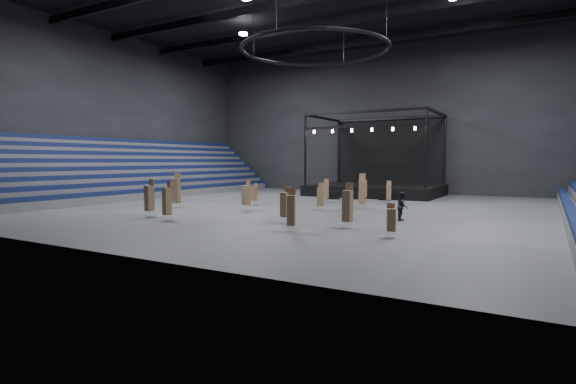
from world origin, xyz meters
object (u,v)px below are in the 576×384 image
Objects in this scene: flight_case_right at (385,196)px; chair_stack_12 at (286,204)px; flight_case_left at (333,195)px; chair_stack_13 at (246,195)px; chair_stack_9 at (176,190)px; chair_stack_3 at (362,191)px; chair_stack_8 at (149,197)px; crew_member at (403,206)px; chair_stack_1 at (326,190)px; chair_stack_2 at (389,192)px; chair_stack_11 at (167,200)px; chair_stack_6 at (348,205)px; chair_stack_0 at (364,190)px; man_center at (346,206)px; chair_stack_5 at (391,219)px; chair_stack_7 at (254,193)px; stage at (378,182)px; flight_case_mid at (358,196)px; chair_stack_4 at (291,210)px; chair_stack_10 at (321,196)px.

chair_stack_12 is at bearing -90.74° from flight_case_right.
flight_case_left is 0.52× the size of chair_stack_13.
chair_stack_9 is 1.26× the size of chair_stack_12.
chair_stack_3 is 1.11× the size of chair_stack_8.
flight_case_left is at bearing 32.20° from crew_member.
chair_stack_8 is 7.54m from chair_stack_13.
chair_stack_13 reaches higher than flight_case_left.
chair_stack_13 is at bearing -123.83° from chair_stack_1.
chair_stack_2 is 0.80× the size of chair_stack_11.
chair_stack_13 is (-10.58, 4.80, -0.11)m from chair_stack_6.
chair_stack_0 reaches higher than man_center.
flight_case_left is 0.46× the size of chair_stack_6.
chair_stack_6 is at bearing -2.34° from chair_stack_13.
chair_stack_11 is at bearing 159.34° from chair_stack_5.
flight_case_left is 0.42× the size of chair_stack_9.
flight_case_right is 0.62× the size of chair_stack_7.
chair_stack_3 is 1.53× the size of chair_stack_7.
chair_stack_13 is at bearing 152.83° from chair_stack_12.
stage reaches higher than man_center.
chair_stack_8 is at bearing -109.74° from flight_case_mid.
man_center is at bearing 103.42° from chair_stack_5.
chair_stack_3 reaches higher than chair_stack_1.
chair_stack_1 is 0.76× the size of chair_stack_9.
chair_stack_4 is at bearing -71.91° from flight_case_left.
chair_stack_2 is at bearing -34.07° from flight_case_mid.
chair_stack_10 is at bearing -152.57° from chair_stack_3.
flight_case_mid is at bearing -86.55° from man_center.
flight_case_left is at bearing 114.14° from chair_stack_12.
stage is 10.23m from chair_stack_2.
chair_stack_9 reaches higher than crew_member.
crew_member is (4.11, -0.29, 0.18)m from man_center.
chair_stack_11 reaches higher than chair_stack_5.
flight_case_left is (-2.08, -7.72, -1.04)m from stage.
stage is 7.37× the size of crew_member.
chair_stack_12 is (-1.60, -16.14, 0.13)m from chair_stack_2.
chair_stack_3 is at bearing 57.02° from chair_stack_13.
flight_case_left reaches higher than flight_case_right.
stage reaches higher than chair_stack_10.
flight_case_right is at bearing -65.34° from stage.
flight_case_mid is at bearing 27.78° from flight_case_left.
chair_stack_7 is at bearing -120.82° from flight_case_mid.
chair_stack_2 is (5.59, 1.66, -0.08)m from chair_stack_1.
stage reaches higher than flight_case_mid.
chair_stack_11 is at bearing -150.27° from chair_stack_12.
chair_stack_1 is 16.74m from chair_stack_6.
man_center is 0.81× the size of crew_member.
chair_stack_13 is at bearing -159.14° from chair_stack_10.
chair_stack_3 is 1.19× the size of chair_stack_4.
flight_case_left is at bearing 95.00° from chair_stack_11.
crew_member is at bearing 23.04° from chair_stack_13.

